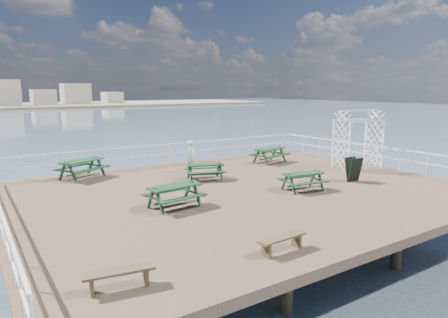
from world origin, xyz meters
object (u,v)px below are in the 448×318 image
Objects in this scene: flat_bench_near at (282,240)px; trellis_arbor at (358,142)px; person at (191,157)px; picnic_table_d at (174,192)px; picnic_table_c at (270,152)px; picnic_table_a at (82,165)px; picnic_table_e at (303,178)px; flat_bench_far at (119,275)px; picnic_table_b at (205,168)px.

trellis_arbor is at bearing 26.55° from flat_bench_near.
trellis_arbor is 1.92× the size of person.
trellis_arbor is (10.58, 6.11, 1.03)m from flat_bench_near.
picnic_table_c is at bearing 23.58° from picnic_table_d.
picnic_table_e is (6.93, -7.16, -0.10)m from picnic_table_a.
picnic_table_c reaches higher than flat_bench_near.
picnic_table_a is at bearing 88.91° from flat_bench_far.
picnic_table_a is 1.68× the size of flat_bench_far.
person is (-2.12, 5.51, 0.26)m from picnic_table_e.
picnic_table_b is 10.21m from flat_bench_far.
trellis_arbor reaches higher than picnic_table_a.
trellis_arbor is at bearing 26.11° from picnic_table_e.
trellis_arbor is (11.13, 1.14, 0.77)m from picnic_table_d.
flat_bench_far is (-2.03, -11.02, -0.31)m from picnic_table_a.
flat_bench_near is at bearing -90.18° from picnic_table_d.
flat_bench_near is at bearing -89.56° from picnic_table_b.
flat_bench_far is 11.61m from person.
picnic_table_b is 4.53m from picnic_table_e.
picnic_table_c is (9.76, -1.66, -0.03)m from picnic_table_a.
picnic_table_d is (1.50, -6.45, -0.05)m from picnic_table_a.
person is at bearing 119.11° from picnic_table_e.
picnic_table_d is 1.37× the size of flat_bench_near.
picnic_table_a is 0.83× the size of trellis_arbor.
picnic_table_a is 11.21m from flat_bench_far.
picnic_table_e is (5.43, -0.71, -0.05)m from picnic_table_d.
picnic_table_a is 1.74× the size of flat_bench_near.
picnic_table_c is at bearing 35.18° from picnic_table_b.
picnic_table_a is 5.65m from picnic_table_b.
trellis_arbor is (2.86, -3.65, 0.75)m from picnic_table_c.
picnic_table_d is 5.84m from person.
trellis_arbor is 8.65m from person.
trellis_arbor reaches higher than picnic_table_d.
flat_bench_near is (2.05, -11.42, -0.31)m from picnic_table_a.
picnic_table_d is 5.78m from flat_bench_far.
picnic_table_b is 8.31m from trellis_arbor.
picnic_table_d is (-3.11, -3.18, 0.05)m from picnic_table_b.
picnic_table_c is 4.69m from trellis_arbor.
picnic_table_a reaches higher than flat_bench_far.
trellis_arbor is (12.62, -5.31, 0.72)m from picnic_table_a.
person is (-7.81, 3.66, -0.55)m from trellis_arbor.
picnic_table_e is 1.23× the size of flat_bench_far.
picnic_table_c is at bearing 47.77° from flat_bench_far.
picnic_table_c is 1.38× the size of person.
trellis_arbor is at bearing 3.60° from picnic_table_b.
picnic_table_d is at bearing 92.87° from flat_bench_near.
trellis_arbor is (14.65, 5.71, 1.02)m from flat_bench_far.
picnic_table_d is 1.32× the size of flat_bench_far.
picnic_table_a is 1.36× the size of picnic_table_e.
picnic_table_e is 9.75m from flat_bench_far.
flat_bench_near is (-7.72, -9.75, -0.28)m from picnic_table_c.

